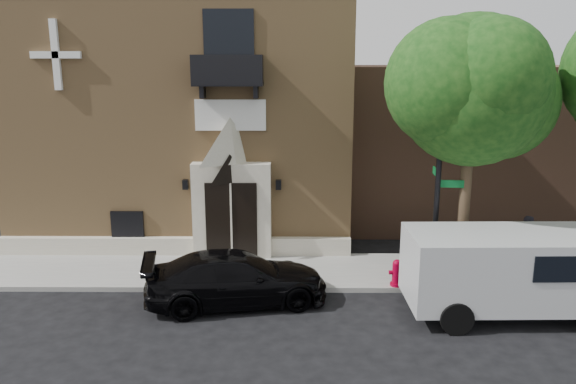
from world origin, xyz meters
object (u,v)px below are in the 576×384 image
cargo_van (521,270)px  pedestrian_near (525,243)px  dumpster (513,261)px  black_sedan (236,278)px  street_sign (438,186)px  fire_hydrant (397,273)px

cargo_van → pedestrian_near: 3.15m
dumpster → black_sedan: bearing=-165.6°
street_sign → pedestrian_near: bearing=23.2°
pedestrian_near → street_sign: bearing=1.2°
cargo_van → street_sign: (-1.84, 1.83, 1.85)m
cargo_van → dumpster: bearing=72.5°
dumpster → cargo_van: bearing=-101.5°
fire_hydrant → cargo_van: bearing=-28.6°
cargo_van → street_sign: bearing=134.0°
cargo_van → black_sedan: bearing=173.7°
cargo_van → fire_hydrant: size_ratio=6.99×
black_sedan → pedestrian_near: 9.13m
black_sedan → street_sign: size_ratio=0.86×
street_sign → dumpster: bearing=10.0°
fire_hydrant → pedestrian_near: (4.23, 1.26, 0.50)m
fire_hydrant → pedestrian_near: size_ratio=0.45×
black_sedan → street_sign: (5.74, 1.14, 2.38)m
pedestrian_near → black_sedan: bearing=-3.5°
black_sedan → cargo_van: bearing=-105.9°
dumpster → pedestrian_near: bearing=55.3°
cargo_van → street_sign: street_sign is taller
black_sedan → dumpster: size_ratio=2.69×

